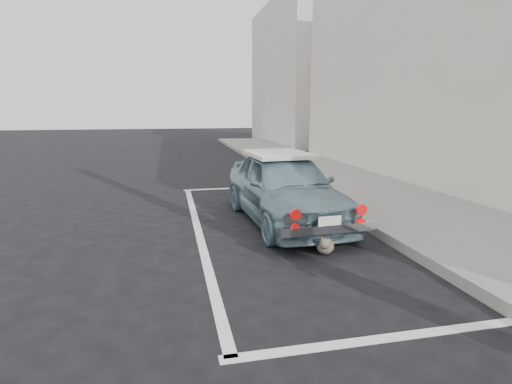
# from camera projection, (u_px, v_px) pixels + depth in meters

# --- Properties ---
(ground) EXTENTS (80.00, 80.00, 0.00)m
(ground) POSITION_uv_depth(u_px,v_px,m) (315.00, 316.00, 3.87)
(ground) COLOR black
(ground) RESTS_ON ground
(sidewalk) EXTENTS (2.80, 40.00, 0.15)m
(sidewalk) POSITION_uv_depth(u_px,v_px,m) (458.00, 229.00, 6.44)
(sidewalk) COLOR slate
(sidewalk) RESTS_ON ground
(building_far) EXTENTS (3.50, 10.00, 8.00)m
(building_far) POSITION_uv_depth(u_px,v_px,m) (298.00, 74.00, 23.52)
(building_far) COLOR #BBB3AA
(building_far) RESTS_ON ground
(pline_rear) EXTENTS (3.00, 0.12, 0.01)m
(pline_rear) POSITION_uv_depth(u_px,v_px,m) (389.00, 338.00, 3.50)
(pline_rear) COLOR silver
(pline_rear) RESTS_ON ground
(pline_front) EXTENTS (3.00, 0.12, 0.01)m
(pline_front) POSITION_uv_depth(u_px,v_px,m) (243.00, 188.00, 10.19)
(pline_front) COLOR silver
(pline_front) RESTS_ON ground
(pline_side) EXTENTS (0.12, 7.00, 0.01)m
(pline_side) POSITION_uv_depth(u_px,v_px,m) (198.00, 231.00, 6.55)
(pline_side) COLOR silver
(pline_side) RESTS_ON ground
(retro_coupe) EXTENTS (1.67, 3.73, 1.24)m
(retro_coupe) POSITION_uv_depth(u_px,v_px,m) (284.00, 187.00, 7.03)
(retro_coupe) COLOR slate
(retro_coupe) RESTS_ON ground
(cat) EXTENTS (0.38, 0.51, 0.30)m
(cat) POSITION_uv_depth(u_px,v_px,m) (325.00, 245.00, 5.52)
(cat) COLOR #77695B
(cat) RESTS_ON ground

